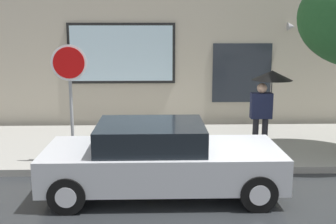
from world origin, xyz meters
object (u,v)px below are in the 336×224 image
at_px(fire_hydrant, 154,139).
at_px(pedestrian_with_umbrella, 268,89).
at_px(parked_car, 160,159).
at_px(stop_sign, 70,80).

distance_m(fire_hydrant, pedestrian_with_umbrella, 2.88).
relative_size(parked_car, fire_hydrant, 6.05).
height_order(fire_hydrant, stop_sign, stop_sign).
distance_m(parked_car, pedestrian_with_umbrella, 3.37).
bearing_deg(fire_hydrant, stop_sign, -161.03).
bearing_deg(parked_car, pedestrian_with_umbrella, 38.80).
xyz_separation_m(pedestrian_with_umbrella, stop_sign, (-4.40, -0.57, 0.29)).
xyz_separation_m(parked_car, pedestrian_with_umbrella, (2.51, 2.02, 1.00)).
bearing_deg(parked_car, stop_sign, 142.66).
xyz_separation_m(parked_car, stop_sign, (-1.89, 1.45, 1.29)).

